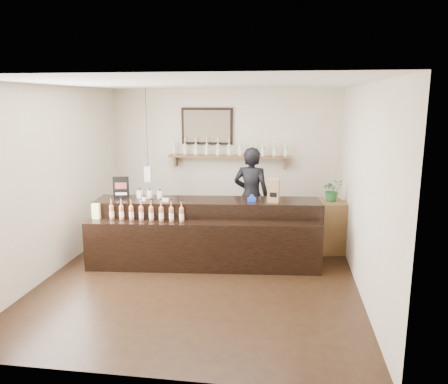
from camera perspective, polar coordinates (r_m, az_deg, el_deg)
ground at (r=6.68m, az=-2.91°, el=-10.83°), size 5.00×5.00×0.00m
room_shell at (r=6.22m, az=-3.08°, el=3.80°), size 5.00×5.00×5.00m
back_wall_decor at (r=8.57m, az=-1.02°, el=6.39°), size 2.66×0.96×1.69m
counter at (r=7.05m, az=-2.36°, el=-5.49°), size 3.65×1.29×1.18m
promo_sign at (r=7.29m, az=-13.30°, el=0.58°), size 0.25×0.08×0.36m
paper_bag at (r=6.85m, az=6.48°, el=0.19°), size 0.19×0.15×0.38m
tape_dispenser at (r=6.91m, az=3.63°, el=-0.88°), size 0.14×0.06×0.11m
side_cabinet at (r=7.81m, az=13.72°, el=-4.33°), size 0.57×0.70×0.88m
potted_plant at (r=7.66m, az=13.95°, el=0.24°), size 0.42×0.38×0.39m
shopkeeper at (r=7.78m, az=3.58°, el=0.22°), size 0.81×0.61×2.02m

